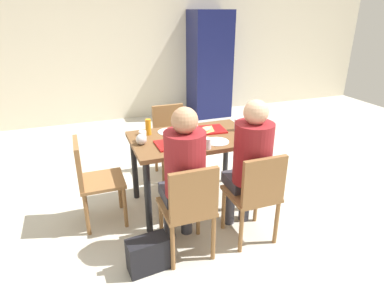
{
  "coord_description": "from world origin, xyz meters",
  "views": [
    {
      "loc": [
        -1.01,
        -2.78,
        1.9
      ],
      "look_at": [
        0.0,
        0.0,
        0.68
      ],
      "focal_mm": 30.47,
      "sensor_mm": 36.0,
      "label": 1
    }
  ],
  "objects_px": {
    "handbag": "(148,254)",
    "paper_plate_near_edge": "(217,142)",
    "chair_far_side": "(171,135)",
    "plastic_cup_a": "(179,123)",
    "tray_red_far": "(207,130)",
    "paper_plate_center": "(169,132)",
    "pizza_slice_a": "(175,143)",
    "soda_can": "(237,125)",
    "plastic_cup_d": "(195,123)",
    "person_in_red": "(184,170)",
    "condiment_bottle": "(148,127)",
    "main_table": "(192,147)",
    "plastic_cup_b": "(207,143)",
    "foil_bundle": "(141,139)",
    "chair_near_right": "(256,192)",
    "chair_near_left": "(190,206)",
    "plastic_cup_c": "(143,136)",
    "chair_left_end": "(92,176)",
    "drink_fridge": "(209,65)",
    "person_in_brown_jacket": "(250,159)",
    "pizza_slice_b": "(206,129)",
    "tray_red_near": "(176,144)"
  },
  "relations": [
    {
      "from": "handbag",
      "to": "paper_plate_near_edge",
      "type": "bearing_deg",
      "value": 34.64
    },
    {
      "from": "chair_far_side",
      "to": "plastic_cup_a",
      "type": "relative_size",
      "value": 8.48
    },
    {
      "from": "tray_red_far",
      "to": "paper_plate_center",
      "type": "height_order",
      "value": "tray_red_far"
    },
    {
      "from": "paper_plate_center",
      "to": "pizza_slice_a",
      "type": "height_order",
      "value": "pizza_slice_a"
    },
    {
      "from": "soda_can",
      "to": "paper_plate_center",
      "type": "bearing_deg",
      "value": 164.63
    },
    {
      "from": "plastic_cup_d",
      "to": "person_in_red",
      "type": "bearing_deg",
      "value": -115.67
    },
    {
      "from": "pizza_slice_a",
      "to": "plastic_cup_d",
      "type": "relative_size",
      "value": 2.5
    },
    {
      "from": "condiment_bottle",
      "to": "paper_plate_near_edge",
      "type": "bearing_deg",
      "value": -36.2
    },
    {
      "from": "main_table",
      "to": "chair_far_side",
      "type": "bearing_deg",
      "value": 90.0
    },
    {
      "from": "plastic_cup_b",
      "to": "foil_bundle",
      "type": "bearing_deg",
      "value": 150.67
    },
    {
      "from": "chair_near_right",
      "to": "plastic_cup_d",
      "type": "bearing_deg",
      "value": 100.04
    },
    {
      "from": "tray_red_far",
      "to": "chair_near_left",
      "type": "bearing_deg",
      "value": -119.99
    },
    {
      "from": "plastic_cup_c",
      "to": "chair_near_right",
      "type": "bearing_deg",
      "value": -46.66
    },
    {
      "from": "chair_near_left",
      "to": "chair_left_end",
      "type": "distance_m",
      "value": 1.02
    },
    {
      "from": "paper_plate_center",
      "to": "plastic_cup_b",
      "type": "relative_size",
      "value": 2.2
    },
    {
      "from": "main_table",
      "to": "drink_fridge",
      "type": "distance_m",
      "value": 3.18
    },
    {
      "from": "main_table",
      "to": "foil_bundle",
      "type": "height_order",
      "value": "foil_bundle"
    },
    {
      "from": "chair_near_left",
      "to": "person_in_brown_jacket",
      "type": "distance_m",
      "value": 0.65
    },
    {
      "from": "person_in_red",
      "to": "handbag",
      "type": "bearing_deg",
      "value": -155.95
    },
    {
      "from": "soda_can",
      "to": "handbag",
      "type": "bearing_deg",
      "value": -145.38
    },
    {
      "from": "chair_left_end",
      "to": "paper_plate_near_edge",
      "type": "relative_size",
      "value": 3.85
    },
    {
      "from": "chair_far_side",
      "to": "paper_plate_center",
      "type": "relative_size",
      "value": 3.85
    },
    {
      "from": "chair_left_end",
      "to": "tray_red_far",
      "type": "xyz_separation_m",
      "value": [
        1.18,
        0.11,
        0.26
      ]
    },
    {
      "from": "person_in_brown_jacket",
      "to": "paper_plate_center",
      "type": "bearing_deg",
      "value": 119.87
    },
    {
      "from": "person_in_red",
      "to": "chair_far_side",
      "type": "bearing_deg",
      "value": 77.88
    },
    {
      "from": "chair_left_end",
      "to": "plastic_cup_a",
      "type": "distance_m",
      "value": 1.04
    },
    {
      "from": "plastic_cup_a",
      "to": "condiment_bottle",
      "type": "xyz_separation_m",
      "value": [
        -0.35,
        -0.11,
        0.03
      ]
    },
    {
      "from": "chair_near_left",
      "to": "plastic_cup_b",
      "type": "xyz_separation_m",
      "value": [
        0.32,
        0.44,
        0.31
      ]
    },
    {
      "from": "chair_left_end",
      "to": "plastic_cup_b",
      "type": "bearing_deg",
      "value": -17.53
    },
    {
      "from": "chair_far_side",
      "to": "pizza_slice_a",
      "type": "height_order",
      "value": "chair_far_side"
    },
    {
      "from": "plastic_cup_b",
      "to": "plastic_cup_c",
      "type": "height_order",
      "value": "same"
    },
    {
      "from": "pizza_slice_b",
      "to": "main_table",
      "type": "bearing_deg",
      "value": -153.66
    },
    {
      "from": "chair_far_side",
      "to": "tray_red_near",
      "type": "height_order",
      "value": "chair_far_side"
    },
    {
      "from": "foil_bundle",
      "to": "handbag",
      "type": "bearing_deg",
      "value": -100.78
    },
    {
      "from": "person_in_red",
      "to": "handbag",
      "type": "distance_m",
      "value": 0.71
    },
    {
      "from": "chair_near_right",
      "to": "plastic_cup_c",
      "type": "bearing_deg",
      "value": 133.34
    },
    {
      "from": "pizza_slice_b",
      "to": "plastic_cup_c",
      "type": "distance_m",
      "value": 0.66
    },
    {
      "from": "paper_plate_near_edge",
      "to": "foil_bundle",
      "type": "xyz_separation_m",
      "value": [
        -0.68,
        0.19,
        0.05
      ]
    },
    {
      "from": "plastic_cup_c",
      "to": "soda_can",
      "type": "relative_size",
      "value": 0.82
    },
    {
      "from": "chair_near_left",
      "to": "tray_red_far",
      "type": "bearing_deg",
      "value": 60.01
    },
    {
      "from": "person_in_red",
      "to": "drink_fridge",
      "type": "distance_m",
      "value": 3.86
    },
    {
      "from": "condiment_bottle",
      "to": "foil_bundle",
      "type": "relative_size",
      "value": 1.6
    },
    {
      "from": "chair_left_end",
      "to": "drink_fridge",
      "type": "xyz_separation_m",
      "value": [
        2.35,
        2.85,
        0.45
      ]
    },
    {
      "from": "chair_near_left",
      "to": "chair_far_side",
      "type": "relative_size",
      "value": 1.0
    },
    {
      "from": "paper_plate_near_edge",
      "to": "person_in_brown_jacket",
      "type": "bearing_deg",
      "value": -74.01
    },
    {
      "from": "pizza_slice_b",
      "to": "drink_fridge",
      "type": "height_order",
      "value": "drink_fridge"
    },
    {
      "from": "chair_near_right",
      "to": "handbag",
      "type": "distance_m",
      "value": 1.01
    },
    {
      "from": "person_in_red",
      "to": "tray_red_near",
      "type": "bearing_deg",
      "value": 79.69
    },
    {
      "from": "plastic_cup_b",
      "to": "handbag",
      "type": "bearing_deg",
      "value": -145.94
    },
    {
      "from": "person_in_red",
      "to": "tray_red_near",
      "type": "xyz_separation_m",
      "value": [
        0.09,
        0.49,
        0.02
      ]
    }
  ]
}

